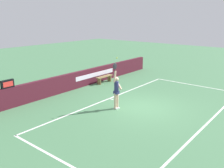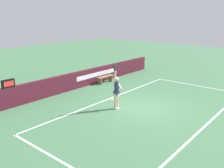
{
  "view_description": "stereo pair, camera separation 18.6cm",
  "coord_description": "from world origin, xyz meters",
  "px_view_note": "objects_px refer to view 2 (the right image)",
  "views": [
    {
      "loc": [
        -10.61,
        -6.4,
        4.7
      ],
      "look_at": [
        -1.29,
        1.12,
        1.39
      ],
      "focal_mm": 39.22,
      "sensor_mm": 36.0,
      "label": 1
    },
    {
      "loc": [
        -10.49,
        -6.55,
        4.7
      ],
      "look_at": [
        -1.29,
        1.12,
        1.39
      ],
      "focal_mm": 39.22,
      "sensor_mm": 36.0,
      "label": 2
    }
  ],
  "objects_px": {
    "tennis_player": "(116,90)",
    "courtside_bench_near": "(105,78)",
    "tennis_ball": "(117,58)",
    "speed_display": "(8,83)"
  },
  "relations": [
    {
      "from": "tennis_ball",
      "to": "courtside_bench_near",
      "type": "height_order",
      "value": "tennis_ball"
    },
    {
      "from": "speed_display",
      "to": "tennis_ball",
      "type": "bearing_deg",
      "value": -54.05
    },
    {
      "from": "speed_display",
      "to": "tennis_player",
      "type": "bearing_deg",
      "value": -51.89
    },
    {
      "from": "tennis_ball",
      "to": "tennis_player",
      "type": "bearing_deg",
      "value": 42.9
    },
    {
      "from": "tennis_player",
      "to": "courtside_bench_near",
      "type": "distance_m",
      "value": 5.32
    },
    {
      "from": "tennis_player",
      "to": "tennis_ball",
      "type": "xyz_separation_m",
      "value": [
        -0.16,
        -0.15,
        1.7
      ]
    },
    {
      "from": "tennis_player",
      "to": "courtside_bench_near",
      "type": "bearing_deg",
      "value": 47.46
    },
    {
      "from": "speed_display",
      "to": "tennis_player",
      "type": "xyz_separation_m",
      "value": [
        3.49,
        -4.45,
        -0.3
      ]
    },
    {
      "from": "tennis_player",
      "to": "courtside_bench_near",
      "type": "xyz_separation_m",
      "value": [
        3.57,
        3.89,
        -0.65
      ]
    },
    {
      "from": "tennis_player",
      "to": "tennis_ball",
      "type": "relative_size",
      "value": 38.15
    }
  ]
}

